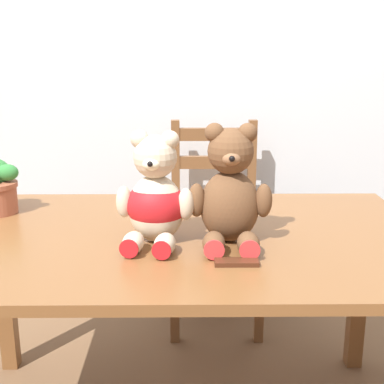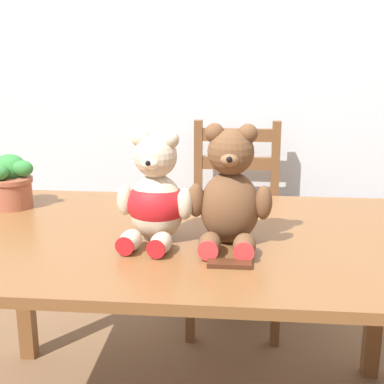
% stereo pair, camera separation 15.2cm
% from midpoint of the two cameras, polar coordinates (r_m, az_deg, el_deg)
% --- Properties ---
extents(wall_back, '(8.00, 0.04, 2.60)m').
position_cam_midpoint_polar(wall_back, '(2.68, -2.72, 15.90)').
color(wall_back, silver).
rests_on(wall_back, ground_plane).
extents(dining_table, '(1.50, 0.93, 0.72)m').
position_cam_midpoint_polar(dining_table, '(1.65, -3.86, -7.28)').
color(dining_table, brown).
rests_on(dining_table, ground_plane).
extents(wooden_chair_behind, '(0.41, 0.44, 0.93)m').
position_cam_midpoint_polar(wooden_chair_behind, '(2.51, 0.71, -3.29)').
color(wooden_chair_behind, brown).
rests_on(wooden_chair_behind, ground_plane).
extents(teddy_bear_left, '(0.23, 0.25, 0.32)m').
position_cam_midpoint_polar(teddy_bear_left, '(1.53, -6.79, -0.77)').
color(teddy_bear_left, beige).
rests_on(teddy_bear_left, dining_table).
extents(teddy_bear_right, '(0.24, 0.24, 0.34)m').
position_cam_midpoint_polar(teddy_bear_right, '(1.51, 1.22, -0.12)').
color(teddy_bear_right, brown).
rests_on(teddy_bear_right, dining_table).
extents(chocolate_bar, '(0.12, 0.04, 0.01)m').
position_cam_midpoint_polar(chocolate_bar, '(1.40, 1.65, -7.56)').
color(chocolate_bar, '#472314').
rests_on(chocolate_bar, dining_table).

